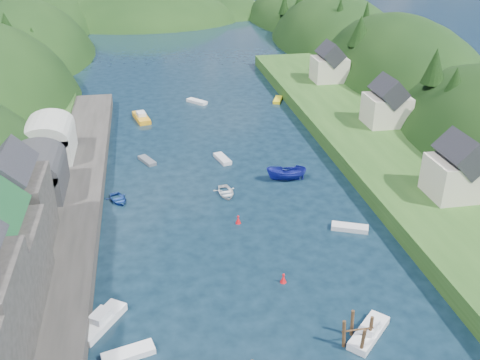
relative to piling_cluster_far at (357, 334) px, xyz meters
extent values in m
plane|color=black|center=(-5.84, 48.75, -1.17)|extent=(600.00, 600.00, 0.00)
ellipsoid|color=black|center=(-50.84, 116.75, -9.60)|extent=(44.00, 75.56, 48.19)
ellipsoid|color=black|center=(-50.84, 158.75, -7.99)|extent=(44.00, 75.56, 39.00)
ellipsoid|color=black|center=(39.16, 73.75, -9.57)|extent=(36.00, 75.56, 48.00)
ellipsoid|color=black|center=(39.16, 116.75, -8.95)|extent=(36.00, 75.56, 44.49)
ellipsoid|color=black|center=(39.16, 158.75, -7.47)|extent=(36.00, 75.56, 36.00)
ellipsoid|color=black|center=(-15.84, 168.75, -11.17)|extent=(80.00, 60.00, 44.00)
ellipsoid|color=black|center=(12.16, 178.75, -13.17)|extent=(70.00, 56.00, 36.00)
cone|color=black|center=(-43.99, 82.75, 7.58)|extent=(5.28, 5.28, 5.83)
cone|color=black|center=(-46.85, 96.28, 10.93)|extent=(4.77, 4.77, 6.11)
cone|color=black|center=(-42.03, 98.87, 7.46)|extent=(4.07, 4.07, 5.27)
cone|color=black|center=(-46.44, 113.32, 8.56)|extent=(4.56, 4.56, 8.05)
cone|color=black|center=(-50.12, 123.82, 6.92)|extent=(4.75, 4.75, 5.51)
cone|color=black|center=(-44.06, 133.12, 7.30)|extent=(4.27, 4.27, 6.23)
cone|color=black|center=(30.72, 39.86, 9.03)|extent=(5.29, 5.29, 7.15)
cone|color=black|center=(30.29, 45.75, 11.27)|extent=(4.07, 4.07, 5.91)
cone|color=black|center=(35.44, 56.79, 6.78)|extent=(3.40, 3.40, 5.35)
cone|color=black|center=(35.23, 72.80, 9.83)|extent=(4.94, 4.94, 7.94)
cone|color=black|center=(29.61, 76.64, 11.05)|extent=(5.25, 5.25, 6.35)
cone|color=black|center=(36.40, 90.08, 11.29)|extent=(3.36, 3.36, 7.98)
cone|color=black|center=(34.72, 103.55, 10.01)|extent=(4.57, 4.57, 8.05)
cone|color=black|center=(36.85, 115.44, 7.73)|extent=(3.59, 3.59, 5.92)
cone|color=black|center=(30.97, 128.19, 10.05)|extent=(4.14, 4.14, 5.25)
cone|color=black|center=(28.96, 138.79, 7.49)|extent=(3.83, 3.83, 6.00)
cube|color=#2D2B28|center=(-29.84, 18.75, -0.17)|extent=(12.00, 110.00, 2.00)
cube|color=#2D2B28|center=(-31.84, 19.75, 4.83)|extent=(7.00, 8.00, 8.00)
cube|color=black|center=(-31.84, 19.75, 9.67)|extent=(5.15, 8.32, 5.15)
cube|color=#2D2D30|center=(-31.84, 31.75, 2.83)|extent=(7.00, 9.00, 4.00)
cylinder|color=#2D2D30|center=(-31.84, 31.75, 4.83)|extent=(7.00, 9.00, 7.00)
cube|color=#B2B2A8|center=(-31.84, 43.75, 2.83)|extent=(7.00, 9.00, 4.00)
cylinder|color=#B2B2A8|center=(-31.84, 43.75, 4.83)|extent=(7.00, 9.00, 7.00)
cube|color=#234719|center=(19.16, 38.75, 0.03)|extent=(16.00, 120.00, 2.40)
cube|color=beige|center=(21.16, 20.75, 3.73)|extent=(7.00, 6.00, 5.00)
cube|color=black|center=(21.16, 20.75, 7.07)|extent=(5.15, 6.24, 5.15)
cube|color=beige|center=(23.16, 46.75, 3.73)|extent=(7.00, 6.00, 5.00)
cube|color=black|center=(23.16, 46.75, 7.07)|extent=(5.15, 6.24, 5.15)
cube|color=beige|center=(22.16, 73.75, 3.73)|extent=(7.00, 6.00, 5.00)
cube|color=black|center=(22.16, 73.75, 7.07)|extent=(5.15, 6.24, 5.15)
cylinder|color=#382314|center=(1.24, 0.00, -0.03)|extent=(0.32, 0.32, 3.48)
cylinder|color=#382314|center=(0.00, 1.24, -0.03)|extent=(0.32, 0.32, 3.48)
cylinder|color=#382314|center=(-1.24, 0.00, -0.03)|extent=(0.32, 0.32, 3.48)
cylinder|color=#382314|center=(0.00, -1.24, -0.03)|extent=(0.32, 0.32, 3.48)
cylinder|color=#382314|center=(0.00, 0.00, 0.56)|extent=(2.97, 0.16, 0.16)
cone|color=red|center=(-4.21, 10.01, -0.72)|extent=(0.70, 0.70, 0.90)
sphere|color=red|center=(-4.21, 10.01, -0.22)|extent=(0.30, 0.30, 0.30)
cone|color=red|center=(-6.81, 22.70, -0.72)|extent=(0.70, 0.70, 0.90)
sphere|color=red|center=(-6.81, 22.70, -0.22)|extent=(0.30, 0.30, 0.30)
imported|color=navy|center=(2.18, 33.30, -0.18)|extent=(6.10, 2.78, 2.28)
cube|color=silver|center=(-5.92, 41.88, -0.90)|extent=(2.46, 4.51, 0.60)
cube|color=silver|center=(1.54, 0.80, -0.82)|extent=(5.29, 5.20, 0.78)
cube|color=silver|center=(1.54, 0.80, -0.04)|extent=(2.30, 2.28, 0.70)
imported|color=navy|center=(-21.78, 31.28, -0.90)|extent=(4.10, 4.80, 0.84)
cube|color=silver|center=(-22.84, 6.70, -0.80)|extent=(4.83, 5.83, 0.81)
cube|color=silver|center=(-22.84, 6.70, -0.01)|extent=(2.24, 2.42, 0.70)
cube|color=silver|center=(-20.29, 2.19, -0.88)|extent=(4.82, 2.61, 0.64)
cube|color=orange|center=(-18.19, 62.74, -0.76)|extent=(3.48, 6.72, 0.90)
cube|color=silver|center=(-18.19, 62.74, 0.08)|extent=(1.94, 2.52, 0.70)
cube|color=silver|center=(6.48, 18.73, -0.89)|extent=(4.68, 3.10, 0.62)
imported|color=silver|center=(-7.13, 30.54, -0.87)|extent=(3.42, 4.57, 0.90)
cube|color=yellow|center=(9.79, 69.07, -0.90)|extent=(2.93, 4.53, 0.60)
cube|color=silver|center=(-6.85, 70.88, -0.88)|extent=(4.18, 4.42, 0.64)
cube|color=#52575D|center=(-17.65, 43.37, -0.92)|extent=(2.89, 4.12, 0.55)
camera|label=1|loc=(-16.87, -34.14, 33.94)|focal=40.00mm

